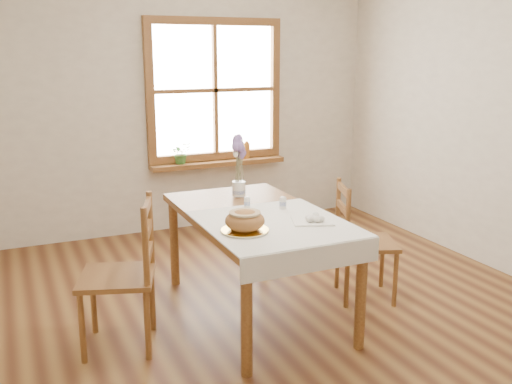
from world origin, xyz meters
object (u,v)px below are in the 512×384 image
dining_table (256,224)px  flower_vase (239,190)px  bread_plate (245,231)px  chair_left (117,275)px  chair_right (367,241)px

dining_table → flower_vase: flower_vase is taller
bread_plate → flower_vase: flower_vase is taller
bread_plate → flower_vase: bearing=69.9°
chair_left → chair_right: 1.87m
chair_right → flower_vase: chair_right is taller
bread_plate → chair_right: bearing=14.6°
chair_right → flower_vase: size_ratio=7.94×
chair_left → bread_plate: chair_left is taller
chair_right → bread_plate: bearing=125.4°
bread_plate → flower_vase: 0.91m
chair_left → flower_vase: (1.06, 0.55, 0.32)m
bread_plate → dining_table: bearing=57.4°
bread_plate → chair_left: bearing=157.6°
chair_left → chair_right: size_ratio=1.08×
dining_table → chair_left: chair_left is taller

